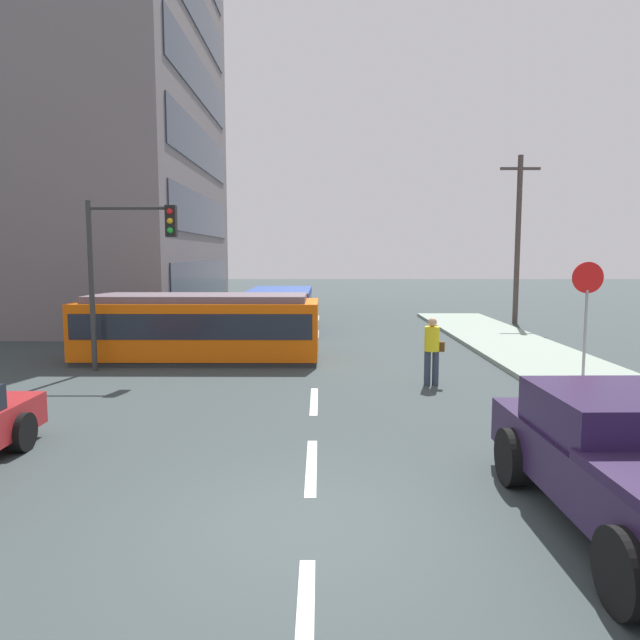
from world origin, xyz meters
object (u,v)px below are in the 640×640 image
(utility_pole_mid, at_px, (515,237))
(traffic_light_mast, at_px, (123,253))
(streetcar_tram, at_px, (197,327))
(stop_sign, at_px, (584,296))
(parked_sedan_mid, at_px, (162,325))
(pedestrian_crossing, at_px, (430,347))
(city_bus, at_px, (278,307))

(utility_pole_mid, bearing_deg, traffic_light_mast, -141.84)
(streetcar_tram, height_order, stop_sign, stop_sign)
(parked_sedan_mid, relative_size, traffic_light_mast, 0.98)
(pedestrian_crossing, relative_size, traffic_light_mast, 0.36)
(pedestrian_crossing, bearing_deg, parked_sedan_mid, 138.88)
(pedestrian_crossing, bearing_deg, utility_pole_mid, 64.14)
(city_bus, xyz_separation_m, utility_pole_mid, (10.71, 2.81, 2.99))
(pedestrian_crossing, xyz_separation_m, parked_sedan_mid, (-8.46, 7.39, -0.32))
(streetcar_tram, distance_m, traffic_light_mast, 3.18)
(city_bus, relative_size, pedestrian_crossing, 3.26)
(streetcar_tram, relative_size, stop_sign, 2.49)
(streetcar_tram, xyz_separation_m, parked_sedan_mid, (-2.09, 3.96, -0.41))
(city_bus, relative_size, parked_sedan_mid, 1.20)
(stop_sign, bearing_deg, pedestrian_crossing, -178.97)
(streetcar_tram, bearing_deg, city_bus, 73.73)
(parked_sedan_mid, bearing_deg, traffic_light_mast, -85.05)
(city_bus, bearing_deg, stop_sign, -51.23)
(streetcar_tram, bearing_deg, utility_pole_mid, 37.09)
(parked_sedan_mid, height_order, traffic_light_mast, traffic_light_mast)
(stop_sign, height_order, traffic_light_mast, traffic_light_mast)
(city_bus, xyz_separation_m, stop_sign, (8.15, -10.14, 1.19))
(traffic_light_mast, height_order, utility_pole_mid, utility_pole_mid)
(streetcar_tram, distance_m, city_bus, 7.06)
(city_bus, bearing_deg, traffic_light_mast, -113.07)
(traffic_light_mast, xyz_separation_m, utility_pole_mid, (14.29, 11.23, 0.76))
(city_bus, height_order, pedestrian_crossing, city_bus)
(streetcar_tram, height_order, utility_pole_mid, utility_pole_mid)
(streetcar_tram, relative_size, traffic_light_mast, 1.55)
(pedestrian_crossing, xyz_separation_m, utility_pole_mid, (6.31, 13.02, 3.06))
(stop_sign, xyz_separation_m, traffic_light_mast, (-11.73, 1.72, 1.05))
(city_bus, xyz_separation_m, pedestrian_crossing, (4.40, -10.21, -0.07))
(parked_sedan_mid, xyz_separation_m, traffic_light_mast, (0.48, -5.60, 2.62))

